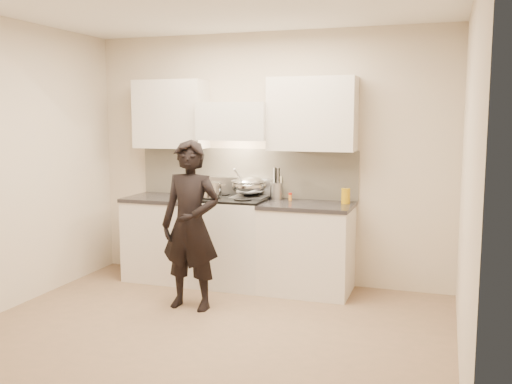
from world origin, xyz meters
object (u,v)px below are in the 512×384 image
counter_right (307,248)px  utensil_crock (276,190)px  stove (232,241)px  person (191,225)px  wok (249,186)px

counter_right → utensil_crock: size_ratio=2.68×
stove → person: (-0.09, -0.85, 0.32)m
counter_right → utensil_crock: bearing=157.4°
utensil_crock → stove: bearing=-160.6°
stove → counter_right: size_ratio=1.04×
utensil_crock → wok: bearing=-173.5°
counter_right → stove: bearing=-180.0°
utensil_crock → person: 1.16m
stove → wok: bearing=39.3°
stove → person: person is taller
person → stove: bearing=85.7°
stove → utensil_crock: bearing=19.4°
person → counter_right: bearing=44.3°
counter_right → utensil_crock: 0.70m
wok → utensil_crock: 0.30m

